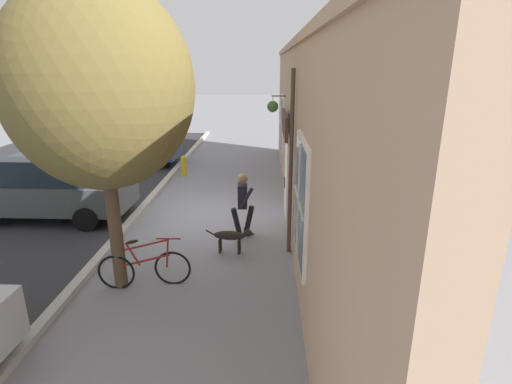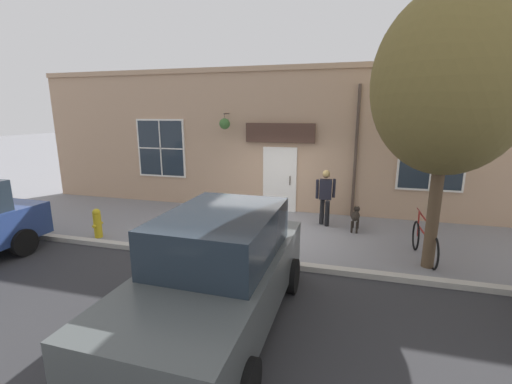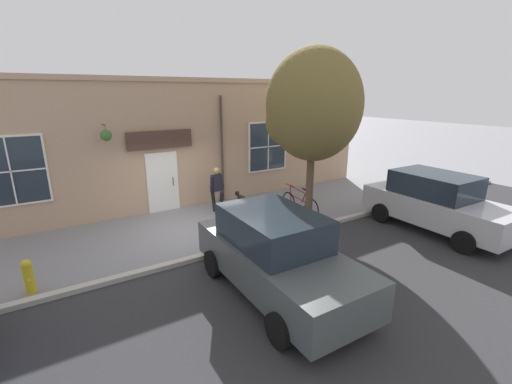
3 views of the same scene
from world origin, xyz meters
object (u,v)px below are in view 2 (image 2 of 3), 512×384
Objects in this scene: pedestrian_walking at (325,193)px; dog_on_leash at (356,216)px; parked_car_mid_block at (219,271)px; leaning_bicycle at (425,242)px; fire_hydrant at (97,223)px; street_tree_by_curb at (445,87)px.

dog_on_leash is (0.20, 0.86, -0.56)m from pedestrian_walking.
dog_on_leash is at bearing 77.16° from pedestrian_walking.
dog_on_leash is 5.47m from parked_car_mid_block.
pedestrian_walking is 1.43× the size of dog_on_leash.
leaning_bicycle reaches higher than fire_hydrant.
street_tree_by_curb is at bearing 35.87° from dog_on_leash.
street_tree_by_curb reaches higher than leaning_bicycle.
parked_car_mid_block reaches higher than leaning_bicycle.
leaning_bicycle is at bearing 53.30° from pedestrian_walking.
parked_car_mid_block is (5.06, -2.02, 0.48)m from dog_on_leash.
pedestrian_walking is 0.30× the size of street_tree_by_curb.
parked_car_mid_block is 5.62× the size of fire_hydrant.
fire_hydrant reaches higher than dog_on_leash.
leaning_bicycle is at bearing 135.31° from parked_car_mid_block.
dog_on_leash is 0.26× the size of parked_car_mid_block.
parked_car_mid_block reaches higher than dog_on_leash.
dog_on_leash is 1.46× the size of fire_hydrant.
pedestrian_walking reaches higher than fire_hydrant.
fire_hydrant is at bearing -121.21° from parked_car_mid_block.
parked_car_mid_block is at bearing -12.51° from pedestrian_walking.
dog_on_leash is at bearing -136.38° from leaning_bicycle.
leaning_bicycle is (1.53, 1.46, -0.02)m from dog_on_leash.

